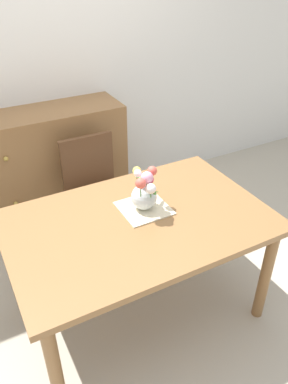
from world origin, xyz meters
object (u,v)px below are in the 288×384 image
object	(u,v)px
dining_table	(139,232)
chair_far	(94,186)
dresser	(43,169)
flower_vase	(145,192)

from	to	relation	value
dining_table	chair_far	bearing A→B (deg)	87.10
dresser	flower_vase	size ratio (longest dim) A/B	5.27
dresser	dining_table	bearing A→B (deg)	-80.25
chair_far	dining_table	bearing A→B (deg)	87.10
dining_table	dresser	bearing A→B (deg)	99.75
dining_table	dresser	world-z (taller)	dresser
dresser	chair_far	bearing A→B (deg)	-61.35
dresser	flower_vase	bearing A→B (deg)	-76.37
dresser	flower_vase	distance (m)	1.35
chair_far	dresser	xyz separation A→B (m)	(-0.27, 0.50, -0.02)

